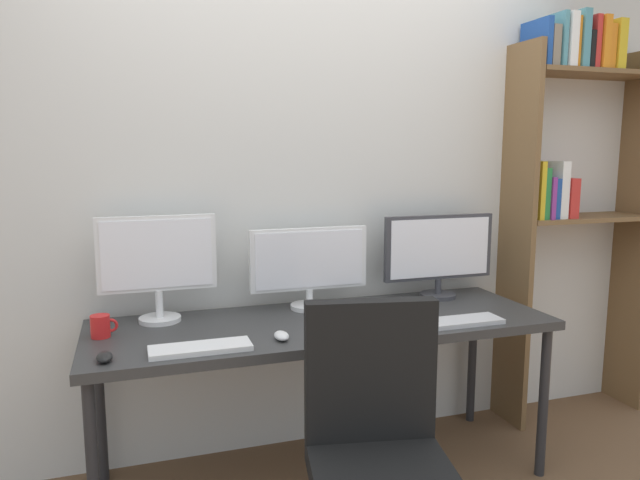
{
  "coord_description": "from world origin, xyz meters",
  "views": [
    {
      "loc": [
        -0.79,
        -1.75,
        1.48
      ],
      "look_at": [
        0.0,
        0.65,
        1.09
      ],
      "focal_mm": 32.86,
      "sensor_mm": 36.0,
      "label": 1
    }
  ],
  "objects_px": {
    "laptop_closed": "(367,317)",
    "coffee_mug": "(101,326)",
    "keyboard_left": "(200,348)",
    "mouse_left_side": "(104,357)",
    "bookshelf": "(572,165)",
    "desk": "(324,332)",
    "monitor_center": "(309,264)",
    "monitor_right": "(439,252)",
    "keyboard_right": "(464,321)",
    "monitor_left": "(158,261)",
    "mouse_right_side": "(282,336)"
  },
  "relations": [
    {
      "from": "desk",
      "to": "bookshelf",
      "type": "distance_m",
      "value": 1.66
    },
    {
      "from": "bookshelf",
      "to": "mouse_left_side",
      "type": "xyz_separation_m",
      "value": [
        -2.38,
        -0.47,
        -0.64
      ]
    },
    {
      "from": "keyboard_right",
      "to": "laptop_closed",
      "type": "bearing_deg",
      "value": 152.97
    },
    {
      "from": "keyboard_left",
      "to": "mouse_left_side",
      "type": "height_order",
      "value": "mouse_left_side"
    },
    {
      "from": "keyboard_left",
      "to": "desk",
      "type": "bearing_deg",
      "value": 22.33
    },
    {
      "from": "bookshelf",
      "to": "laptop_closed",
      "type": "height_order",
      "value": "bookshelf"
    },
    {
      "from": "laptop_closed",
      "to": "coffee_mug",
      "type": "relative_size",
      "value": 3.02
    },
    {
      "from": "bookshelf",
      "to": "coffee_mug",
      "type": "xyz_separation_m",
      "value": [
        -2.4,
        -0.17,
        -0.61
      ]
    },
    {
      "from": "keyboard_right",
      "to": "laptop_closed",
      "type": "distance_m",
      "value": 0.41
    },
    {
      "from": "keyboard_left",
      "to": "mouse_left_side",
      "type": "distance_m",
      "value": 0.34
    },
    {
      "from": "desk",
      "to": "laptop_closed",
      "type": "relative_size",
      "value": 6.27
    },
    {
      "from": "monitor_left",
      "to": "mouse_left_side",
      "type": "bearing_deg",
      "value": -115.33
    },
    {
      "from": "desk",
      "to": "mouse_right_side",
      "type": "height_order",
      "value": "mouse_right_side"
    },
    {
      "from": "keyboard_left",
      "to": "laptop_closed",
      "type": "bearing_deg",
      "value": 14.08
    },
    {
      "from": "desk",
      "to": "monitor_left",
      "type": "xyz_separation_m",
      "value": [
        -0.68,
        0.21,
        0.32
      ]
    },
    {
      "from": "bookshelf",
      "to": "desk",
      "type": "bearing_deg",
      "value": -171.2
    },
    {
      "from": "mouse_right_side",
      "to": "coffee_mug",
      "type": "distance_m",
      "value": 0.72
    },
    {
      "from": "laptop_closed",
      "to": "bookshelf",
      "type": "bearing_deg",
      "value": -0.88
    },
    {
      "from": "desk",
      "to": "mouse_right_side",
      "type": "bearing_deg",
      "value": -140.43
    },
    {
      "from": "keyboard_left",
      "to": "laptop_closed",
      "type": "distance_m",
      "value": 0.77
    },
    {
      "from": "monitor_right",
      "to": "keyboard_right",
      "type": "distance_m",
      "value": 0.51
    },
    {
      "from": "desk",
      "to": "bookshelf",
      "type": "bearing_deg",
      "value": 8.8
    },
    {
      "from": "mouse_right_side",
      "to": "monitor_left",
      "type": "bearing_deg",
      "value": 137.04
    },
    {
      "from": "laptop_closed",
      "to": "coffee_mug",
      "type": "distance_m",
      "value": 1.11
    },
    {
      "from": "keyboard_right",
      "to": "mouse_right_side",
      "type": "xyz_separation_m",
      "value": [
        -0.8,
        0.03,
        0.01
      ]
    },
    {
      "from": "monitor_left",
      "to": "keyboard_left",
      "type": "height_order",
      "value": "monitor_left"
    },
    {
      "from": "bookshelf",
      "to": "mouse_right_side",
      "type": "bearing_deg",
      "value": -166.04
    },
    {
      "from": "keyboard_right",
      "to": "monitor_center",
      "type": "bearing_deg",
      "value": 141.7
    },
    {
      "from": "keyboard_right",
      "to": "mouse_left_side",
      "type": "height_order",
      "value": "mouse_left_side"
    },
    {
      "from": "mouse_right_side",
      "to": "mouse_left_side",
      "type": "bearing_deg",
      "value": -176.66
    },
    {
      "from": "desk",
      "to": "monitor_right",
      "type": "relative_size",
      "value": 3.4
    },
    {
      "from": "keyboard_right",
      "to": "mouse_left_side",
      "type": "relative_size",
      "value": 3.49
    },
    {
      "from": "mouse_left_side",
      "to": "mouse_right_side",
      "type": "bearing_deg",
      "value": 3.34
    },
    {
      "from": "mouse_left_side",
      "to": "desk",
      "type": "bearing_deg",
      "value": 14.85
    },
    {
      "from": "mouse_left_side",
      "to": "coffee_mug",
      "type": "bearing_deg",
      "value": 94.14
    },
    {
      "from": "bookshelf",
      "to": "coffee_mug",
      "type": "height_order",
      "value": "bookshelf"
    },
    {
      "from": "desk",
      "to": "keyboard_right",
      "type": "bearing_deg",
      "value": -22.33
    },
    {
      "from": "laptop_closed",
      "to": "coffee_mug",
      "type": "height_order",
      "value": "coffee_mug"
    },
    {
      "from": "bookshelf",
      "to": "keyboard_right",
      "type": "xyz_separation_m",
      "value": [
        -0.93,
        -0.46,
        -0.65
      ]
    },
    {
      "from": "keyboard_left",
      "to": "coffee_mug",
      "type": "height_order",
      "value": "coffee_mug"
    },
    {
      "from": "monitor_right",
      "to": "keyboard_left",
      "type": "relative_size",
      "value": 1.57
    },
    {
      "from": "desk",
      "to": "laptop_closed",
      "type": "bearing_deg",
      "value": -12.32
    },
    {
      "from": "monitor_center",
      "to": "desk",
      "type": "bearing_deg",
      "value": -90.0
    },
    {
      "from": "desk",
      "to": "coffee_mug",
      "type": "distance_m",
      "value": 0.92
    },
    {
      "from": "mouse_right_side",
      "to": "desk",
      "type": "bearing_deg",
      "value": 39.57
    },
    {
      "from": "monitor_left",
      "to": "keyboard_right",
      "type": "height_order",
      "value": "monitor_left"
    },
    {
      "from": "mouse_right_side",
      "to": "laptop_closed",
      "type": "relative_size",
      "value": 0.3
    },
    {
      "from": "monitor_center",
      "to": "keyboard_left",
      "type": "xyz_separation_m",
      "value": [
        -0.56,
        -0.44,
        -0.2
      ]
    },
    {
      "from": "monitor_left",
      "to": "laptop_closed",
      "type": "xyz_separation_m",
      "value": [
        0.87,
        -0.25,
        -0.25
      ]
    },
    {
      "from": "monitor_center",
      "to": "monitor_right",
      "type": "height_order",
      "value": "monitor_right"
    }
  ]
}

